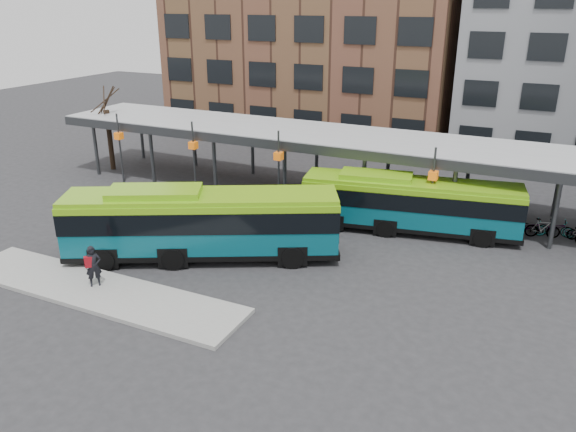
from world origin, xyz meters
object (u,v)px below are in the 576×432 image
object	(u,v)px
tree	(110,137)
pedestrian	(93,266)
bus_rear	(409,203)
bus_front	(201,222)

from	to	relation	value
tree	pedestrian	bearing A→B (deg)	-50.31
bus_rear	pedestrian	distance (m)	16.35
tree	bus_rear	world-z (taller)	tree
bus_rear	bus_front	bearing A→B (deg)	-147.18
bus_front	bus_rear	distance (m)	11.23
tree	bus_front	bearing A→B (deg)	-34.32
bus_front	bus_rear	size ratio (longest dim) A/B	1.09
tree	pedestrian	xyz separation A→B (m)	(12.26, -14.77, -1.32)
bus_front	pedestrian	xyz separation A→B (m)	(-2.42, -4.76, -0.75)
bus_front	pedestrian	size ratio (longest dim) A/B	6.96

